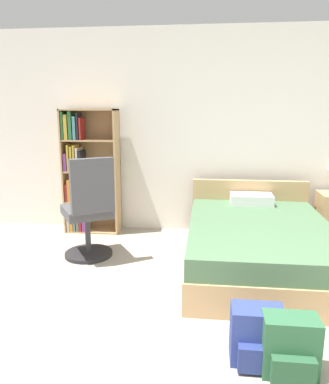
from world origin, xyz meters
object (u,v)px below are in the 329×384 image
object	(u,v)px
bookshelf	(85,173)
backpack_green	(290,348)
backpack_blue	(257,337)
bed	(258,243)
office_chair	(89,212)

from	to	relation	value
bookshelf	backpack_green	distance (m)	3.39
bookshelf	backpack_blue	distance (m)	3.20
bookshelf	bed	distance (m)	2.38
bookshelf	office_chair	size ratio (longest dim) A/B	1.42
bookshelf	office_chair	bearing A→B (deg)	-69.72
backpack_blue	bookshelf	bearing A→B (deg)	127.81
office_chair	backpack_blue	size ratio (longest dim) A/B	3.03
bed	bookshelf	bearing A→B (deg)	156.66
bed	backpack_green	distance (m)	1.66
backpack_green	backpack_blue	size ratio (longest dim) A/B	1.02
bed	backpack_green	world-z (taller)	bed
office_chair	backpack_green	xyz separation A→B (m)	(1.76, -1.64, -0.35)
office_chair	bed	bearing A→B (deg)	0.79
backpack_green	backpack_blue	xyz separation A→B (m)	(-0.19, 0.10, -0.00)
office_chair	backpack_green	world-z (taller)	office_chair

